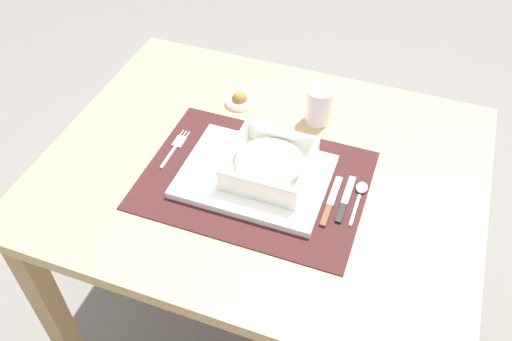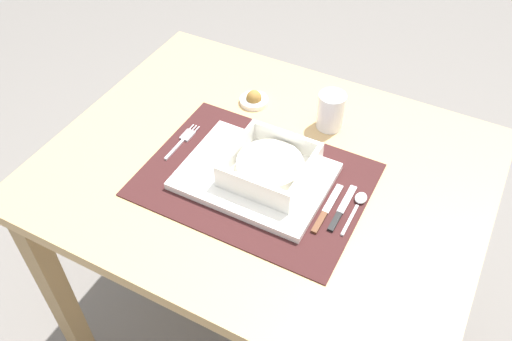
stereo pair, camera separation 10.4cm
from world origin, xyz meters
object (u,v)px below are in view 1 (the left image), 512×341
at_px(dining_table, 262,198).
at_px(fork, 176,146).
at_px(drinking_glass, 319,107).
at_px(spoon, 360,193).
at_px(butter_knife, 345,202).
at_px(porridge_bowl, 270,166).
at_px(bread_knife, 330,204).
at_px(condiment_saucer, 240,100).

distance_m(dining_table, fork, 0.23).
bearing_deg(drinking_glass, spoon, -54.53).
bearing_deg(spoon, butter_knife, -129.49).
distance_m(porridge_bowl, fork, 0.23).
xyz_separation_m(dining_table, porridge_bowl, (0.03, -0.03, 0.15)).
distance_m(dining_table, spoon, 0.25).
xyz_separation_m(bread_knife, drinking_glass, (-0.09, 0.25, 0.03)).
xyz_separation_m(dining_table, spoon, (0.22, -0.02, 0.12)).
bearing_deg(dining_table, condiment_saucer, 124.29).
bearing_deg(spoon, dining_table, 173.60).
xyz_separation_m(butter_knife, drinking_glass, (-0.12, 0.24, 0.03)).
height_order(dining_table, butter_knife, butter_knife).
relative_size(porridge_bowl, fork, 1.31).
bearing_deg(spoon, porridge_bowl, -176.81).
relative_size(spoon, butter_knife, 0.89).
distance_m(spoon, drinking_glass, 0.25).
height_order(porridge_bowl, fork, porridge_bowl).
distance_m(bread_knife, condiment_saucer, 0.38).
height_order(fork, drinking_glass, drinking_glass).
bearing_deg(condiment_saucer, porridge_bowl, -54.99).
height_order(fork, spoon, spoon).
bearing_deg(fork, spoon, 1.42).
xyz_separation_m(dining_table, fork, (-0.20, -0.02, 0.11)).
bearing_deg(spoon, condiment_saucer, 147.76).
distance_m(porridge_bowl, bread_knife, 0.15).
relative_size(butter_knife, bread_knife, 0.94).
bearing_deg(fork, butter_knife, -3.20).
xyz_separation_m(fork, bread_knife, (0.37, -0.05, 0.00)).
bearing_deg(fork, bread_knife, -5.90).
relative_size(porridge_bowl, butter_knife, 1.27).
height_order(dining_table, spoon, spoon).
bearing_deg(dining_table, drinking_glass, 68.96).
distance_m(spoon, condiment_saucer, 0.39).
distance_m(fork, bread_knife, 0.37).
distance_m(bread_knife, drinking_glass, 0.27).
relative_size(butter_knife, condiment_saucer, 1.89).
height_order(butter_knife, condiment_saucer, condiment_saucer).
height_order(spoon, drinking_glass, drinking_glass).
bearing_deg(drinking_glass, butter_knife, -62.81).
bearing_deg(bread_knife, condiment_saucer, 136.28).
relative_size(drinking_glass, condiment_saucer, 1.28).
height_order(spoon, butter_knife, spoon).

